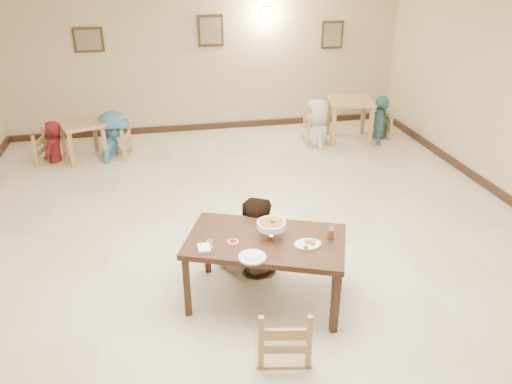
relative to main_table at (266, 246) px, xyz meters
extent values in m
plane|color=beige|center=(0.08, 0.85, -0.67)|extent=(10.00, 10.00, 0.00)
plane|color=beige|center=(0.08, 5.85, 0.83)|extent=(10.00, 0.00, 10.00)
cube|color=#312016|center=(0.08, 5.82, -0.61)|extent=(8.00, 0.06, 0.12)
cube|color=#3C2917|center=(-2.12, 5.81, 1.23)|extent=(0.55, 0.03, 0.45)
cube|color=gray|center=(-2.12, 5.79, 1.23)|extent=(0.45, 0.01, 0.37)
cube|color=#3C2917|center=(0.18, 5.81, 1.33)|extent=(0.50, 0.03, 0.60)
cube|color=gray|center=(0.18, 5.79, 1.33)|extent=(0.41, 0.01, 0.49)
cube|color=#3C2917|center=(2.68, 5.81, 1.18)|extent=(0.45, 0.03, 0.55)
cube|color=gray|center=(2.68, 5.79, 1.18)|extent=(0.37, 0.01, 0.45)
cube|color=#FFD88C|center=(1.28, 5.81, 1.63)|extent=(0.16, 0.05, 0.22)
cube|color=#3C2316|center=(0.00, 0.00, 0.05)|extent=(1.82, 1.43, 0.06)
cube|color=#3C2316|center=(-0.83, -0.09, -0.32)|extent=(0.07, 0.07, 0.69)
cube|color=#3C2316|center=(0.55, -0.63, -0.32)|extent=(0.07, 0.07, 0.69)
cube|color=#3C2316|center=(-0.55, 0.63, -0.32)|extent=(0.07, 0.07, 0.69)
cube|color=#3C2316|center=(0.83, 0.09, -0.32)|extent=(0.07, 0.07, 0.69)
cube|color=tan|center=(-0.05, 0.74, -0.27)|extent=(0.41, 0.41, 0.04)
cube|color=tan|center=(0.00, -0.78, -0.17)|extent=(0.51, 0.51, 0.06)
imported|color=gray|center=(-0.01, 0.65, 0.22)|extent=(0.95, 0.79, 1.78)
torus|color=silver|center=(0.06, 0.01, 0.20)|extent=(0.23, 0.23, 0.01)
cylinder|color=silver|center=(0.06, 0.01, 0.10)|extent=(0.06, 0.06, 0.03)
cone|color=#FFA526|center=(0.06, 0.01, 0.14)|extent=(0.03, 0.03, 0.05)
cylinder|color=white|center=(0.06, 0.01, 0.24)|extent=(0.29, 0.29, 0.07)
cylinder|color=#B34B1C|center=(0.06, 0.01, 0.26)|extent=(0.25, 0.25, 0.01)
sphere|color=#2D7223|center=(0.07, 0.00, 0.28)|extent=(0.04, 0.04, 0.04)
cylinder|color=silver|center=(0.17, 0.06, 0.29)|extent=(0.14, 0.08, 0.09)
cylinder|color=silver|center=(0.15, 0.06, 0.14)|extent=(0.01, 0.01, 0.13)
cylinder|color=silver|center=(-0.03, 0.06, 0.14)|extent=(0.01, 0.01, 0.13)
cylinder|color=silver|center=(0.06, -0.10, 0.14)|extent=(0.01, 0.01, 0.13)
cylinder|color=white|center=(0.12, 0.28, 0.09)|extent=(0.27, 0.27, 0.02)
ellipsoid|color=white|center=(0.12, 0.28, 0.10)|extent=(0.18, 0.15, 0.06)
cylinder|color=white|center=(-0.20, -0.32, 0.09)|extent=(0.27, 0.27, 0.02)
ellipsoid|color=white|center=(-0.20, -0.32, 0.10)|extent=(0.17, 0.15, 0.06)
cylinder|color=white|center=(0.38, -0.21, 0.09)|extent=(0.27, 0.27, 0.02)
sphere|color=#2D7223|center=(0.34, -0.28, 0.12)|extent=(0.05, 0.05, 0.05)
cylinder|color=white|center=(-0.34, -0.01, 0.09)|extent=(0.11, 0.11, 0.02)
cylinder|color=#AD000D|center=(-0.34, -0.01, 0.10)|extent=(0.08, 0.08, 0.01)
cube|color=white|center=(-0.64, -0.07, 0.10)|extent=(0.12, 0.16, 0.03)
cube|color=silver|center=(-0.59, 0.01, 0.09)|extent=(0.02, 0.17, 0.01)
cube|color=silver|center=(-0.56, 0.01, 0.09)|extent=(0.02, 0.17, 0.01)
cylinder|color=white|center=(0.65, -0.12, 0.15)|extent=(0.07, 0.07, 0.14)
cylinder|color=#C55820|center=(0.65, -0.12, 0.14)|extent=(0.06, 0.06, 0.10)
cube|color=tan|center=(-2.30, 4.58, -0.01)|extent=(0.90, 0.90, 0.06)
cube|color=tan|center=(-2.47, 4.21, -0.35)|extent=(0.07, 0.07, 0.63)
cube|color=tan|center=(-1.93, 4.42, -0.35)|extent=(0.07, 0.07, 0.63)
cube|color=tan|center=(-2.68, 4.75, -0.35)|extent=(0.07, 0.07, 0.63)
cube|color=tan|center=(-2.14, 4.95, -0.35)|extent=(0.07, 0.07, 0.63)
cube|color=tan|center=(2.69, 4.60, 0.13)|extent=(0.98, 0.98, 0.06)
cube|color=tan|center=(2.28, 4.32, -0.29)|extent=(0.07, 0.07, 0.77)
cube|color=tan|center=(2.97, 4.18, -0.29)|extent=(0.07, 0.07, 0.77)
cube|color=tan|center=(2.42, 5.02, -0.29)|extent=(0.07, 0.07, 0.77)
cube|color=tan|center=(3.11, 4.88, -0.29)|extent=(0.07, 0.07, 0.77)
cube|color=tan|center=(-2.82, 4.52, -0.18)|extent=(0.50, 0.50, 0.05)
cube|color=tan|center=(-1.79, 4.62, -0.18)|extent=(0.50, 0.50, 0.05)
cube|color=tan|center=(2.03, 4.54, -0.23)|extent=(0.45, 0.45, 0.05)
cube|color=tan|center=(3.36, 4.62, -0.24)|extent=(0.44, 0.44, 0.05)
imported|color=#5B1319|center=(-2.82, 4.52, 0.09)|extent=(0.51, 0.64, 1.52)
imported|color=teal|center=(-1.79, 4.62, 0.18)|extent=(0.83, 1.19, 1.69)
imported|color=silver|center=(2.03, 4.54, 0.21)|extent=(0.60, 0.88, 1.75)
imported|color=teal|center=(3.36, 4.62, 0.18)|extent=(0.79, 1.08, 1.70)
camera|label=1|loc=(-0.97, -4.26, 2.72)|focal=35.00mm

